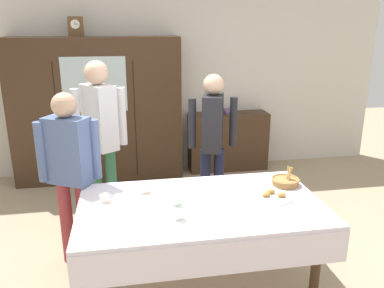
# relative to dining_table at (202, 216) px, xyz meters

# --- Properties ---
(ground_plane) EXTENTS (12.00, 12.00, 0.00)m
(ground_plane) POSITION_rel_dining_table_xyz_m (0.00, 0.24, -0.66)
(ground_plane) COLOR tan
(ground_plane) RESTS_ON ground
(back_wall) EXTENTS (6.40, 0.10, 2.70)m
(back_wall) POSITION_rel_dining_table_xyz_m (0.00, 2.89, 0.69)
(back_wall) COLOR silver
(back_wall) RESTS_ON ground
(dining_table) EXTENTS (1.85, 1.05, 0.75)m
(dining_table) POSITION_rel_dining_table_xyz_m (0.00, 0.00, 0.00)
(dining_table) COLOR #3D2819
(dining_table) RESTS_ON ground
(wall_cabinet) EXTENTS (2.20, 0.46, 1.90)m
(wall_cabinet) POSITION_rel_dining_table_xyz_m (-0.90, 2.59, 0.30)
(wall_cabinet) COLOR #3D2819
(wall_cabinet) RESTS_ON ground
(mantel_clock) EXTENTS (0.18, 0.11, 0.24)m
(mantel_clock) POSITION_rel_dining_table_xyz_m (-1.09, 2.59, 1.37)
(mantel_clock) COLOR brown
(mantel_clock) RESTS_ON wall_cabinet
(bookshelf_low) EXTENTS (1.14, 0.35, 0.83)m
(bookshelf_low) POSITION_rel_dining_table_xyz_m (0.92, 2.64, -0.24)
(bookshelf_low) COLOR #3D2819
(bookshelf_low) RESTS_ON ground
(book_stack) EXTENTS (0.15, 0.18, 0.06)m
(book_stack) POSITION_rel_dining_table_xyz_m (0.92, 2.64, 0.21)
(book_stack) COLOR #664C7A
(book_stack) RESTS_ON bookshelf_low
(tea_cup_near_right) EXTENTS (0.13, 0.13, 0.06)m
(tea_cup_near_right) POSITION_rel_dining_table_xyz_m (-0.21, -0.19, 0.12)
(tea_cup_near_right) COLOR white
(tea_cup_near_right) RESTS_ON dining_table
(tea_cup_back_edge) EXTENTS (0.13, 0.13, 0.06)m
(tea_cup_back_edge) POSITION_rel_dining_table_xyz_m (-0.72, 0.17, 0.12)
(tea_cup_back_edge) COLOR white
(tea_cup_back_edge) RESTS_ON dining_table
(tea_cup_far_left) EXTENTS (0.13, 0.13, 0.06)m
(tea_cup_far_left) POSITION_rel_dining_table_xyz_m (-0.20, 0.03, 0.12)
(tea_cup_far_left) COLOR silver
(tea_cup_far_left) RESTS_ON dining_table
(tea_cup_mid_left) EXTENTS (0.13, 0.13, 0.06)m
(tea_cup_mid_left) POSITION_rel_dining_table_xyz_m (-0.42, 0.29, 0.12)
(tea_cup_mid_left) COLOR white
(tea_cup_mid_left) RESTS_ON dining_table
(bread_basket) EXTENTS (0.24, 0.24, 0.16)m
(bread_basket) POSITION_rel_dining_table_xyz_m (0.77, 0.26, 0.13)
(bread_basket) COLOR #9E7542
(bread_basket) RESTS_ON dining_table
(pastry_plate) EXTENTS (0.28, 0.28, 0.05)m
(pastry_plate) POSITION_rel_dining_table_xyz_m (0.58, 0.03, 0.11)
(pastry_plate) COLOR white
(pastry_plate) RESTS_ON dining_table
(spoon_mid_right) EXTENTS (0.12, 0.02, 0.01)m
(spoon_mid_right) POSITION_rel_dining_table_xyz_m (0.04, 0.32, 0.10)
(spoon_mid_right) COLOR silver
(spoon_mid_right) RESTS_ON dining_table
(spoon_mid_left) EXTENTS (0.12, 0.02, 0.01)m
(spoon_mid_left) POSITION_rel_dining_table_xyz_m (0.66, -0.26, 0.10)
(spoon_mid_left) COLOR silver
(spoon_mid_left) RESTS_ON dining_table
(person_beside_shelf) EXTENTS (0.52, 0.40, 1.57)m
(person_beside_shelf) POSITION_rel_dining_table_xyz_m (0.36, 1.23, 0.30)
(person_beside_shelf) COLOR #191E38
(person_beside_shelf) RESTS_ON ground
(person_by_cabinet) EXTENTS (0.52, 0.41, 1.73)m
(person_by_cabinet) POSITION_rel_dining_table_xyz_m (-0.79, 1.22, 0.40)
(person_by_cabinet) COLOR #33704C
(person_by_cabinet) RESTS_ON ground
(person_behind_table_left) EXTENTS (0.52, 0.35, 1.53)m
(person_behind_table_left) POSITION_rel_dining_table_xyz_m (-1.02, 0.60, 0.27)
(person_behind_table_left) COLOR #933338
(person_behind_table_left) RESTS_ON ground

